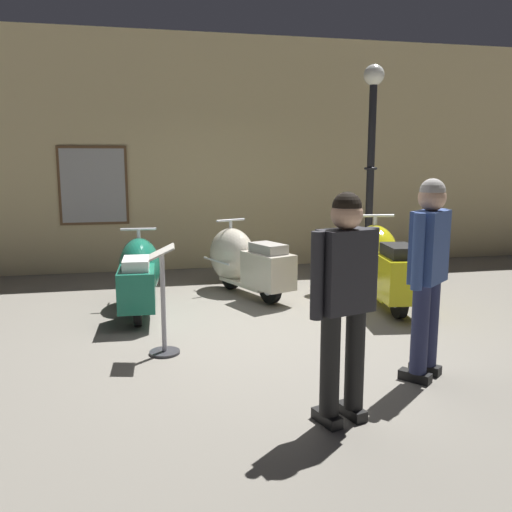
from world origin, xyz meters
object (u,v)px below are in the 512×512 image
object	(u,v)px
scooter_1	(242,261)
visitor_1	(428,265)
scooter_0	(139,275)
lamppost	(371,160)
visitor_0	(344,292)
scooter_2	(381,264)
info_stanchion	(163,310)

from	to	relation	value
scooter_1	visitor_1	distance (m)	3.28
scooter_0	lamppost	size ratio (longest dim) A/B	0.51
scooter_1	lamppost	size ratio (longest dim) A/B	0.53
scooter_1	visitor_0	xyz separation A→B (m)	(-0.04, -3.69, 0.45)
scooter_2	lamppost	xyz separation A→B (m)	(0.46, 1.44, 1.26)
lamppost	visitor_1	distance (m)	3.99
scooter_0	scooter_1	xyz separation A→B (m)	(1.34, 0.56, 0.01)
lamppost	info_stanchion	world-z (taller)	lamppost
visitor_0	scooter_2	bearing A→B (deg)	-45.95
visitor_1	info_stanchion	xyz separation A→B (m)	(-2.02, 1.02, -0.52)
scooter_2	visitor_0	size ratio (longest dim) A/B	1.16
visitor_1	scooter_0	bearing A→B (deg)	1.56
visitor_1	info_stanchion	world-z (taller)	visitor_1
scooter_1	scooter_2	bearing A→B (deg)	-139.29
scooter_2	visitor_0	distance (m)	3.32
visitor_1	scooter_1	bearing A→B (deg)	-23.63
scooter_2	visitor_1	xyz separation A→B (m)	(-0.70, -2.30, 0.44)
lamppost	info_stanchion	distance (m)	4.39
scooter_0	visitor_0	size ratio (longest dim) A/B	1.01
scooter_0	info_stanchion	size ratio (longest dim) A/B	1.56
scooter_1	visitor_1	bearing A→B (deg)	173.94
scooter_0	visitor_1	size ratio (longest dim) A/B	0.97
scooter_0	scooter_2	world-z (taller)	scooter_2
info_stanchion	scooter_2	bearing A→B (deg)	25.21
visitor_1	info_stanchion	bearing A→B (deg)	23.82
scooter_1	info_stanchion	size ratio (longest dim) A/B	1.64
scooter_1	scooter_2	distance (m)	1.79
scooter_0	scooter_1	world-z (taller)	scooter_1
scooter_2	info_stanchion	distance (m)	3.01
info_stanchion	scooter_0	bearing A→B (deg)	97.59
scooter_1	scooter_2	world-z (taller)	scooter_2
scooter_0	scooter_1	size ratio (longest dim) A/B	0.96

